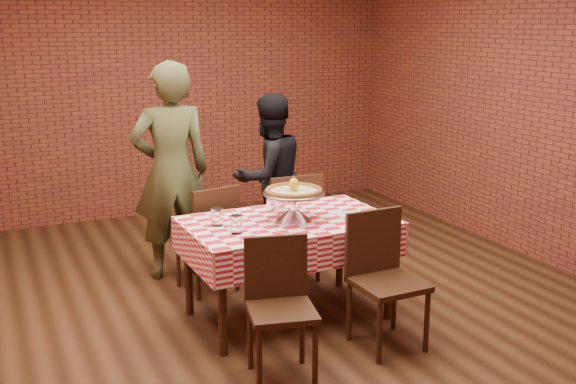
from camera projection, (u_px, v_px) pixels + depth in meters
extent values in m
plane|color=black|center=(264.00, 309.00, 5.25)|extent=(6.00, 6.00, 0.00)
plane|color=maroon|center=(158.00, 87.00, 7.53)|extent=(5.50, 0.00, 5.50)
cube|color=#372011|center=(288.00, 269.00, 5.03)|extent=(1.49, 0.91, 0.75)
cylinder|color=beige|center=(294.00, 192.00, 4.88)|extent=(0.44, 0.44, 0.03)
ellipsoid|color=yellow|center=(294.00, 184.00, 4.87)|extent=(0.08, 0.08, 0.09)
cylinder|color=white|center=(237.00, 224.00, 4.60)|extent=(0.08, 0.08, 0.13)
cylinder|color=white|center=(217.00, 217.00, 4.78)|extent=(0.08, 0.08, 0.13)
cylinder|color=white|center=(345.00, 214.00, 5.05)|extent=(0.15, 0.15, 0.01)
cube|color=white|center=(370.00, 217.00, 4.99)|extent=(0.05, 0.04, 0.00)
cube|color=white|center=(366.00, 213.00, 5.09)|extent=(0.05, 0.04, 0.00)
cube|color=silver|center=(276.00, 199.00, 5.20)|extent=(0.13, 0.12, 0.15)
imported|color=#444B27|center=(171.00, 171.00, 5.73)|extent=(0.70, 0.49, 1.85)
imported|color=black|center=(269.00, 177.00, 6.25)|extent=(0.85, 0.73, 1.53)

